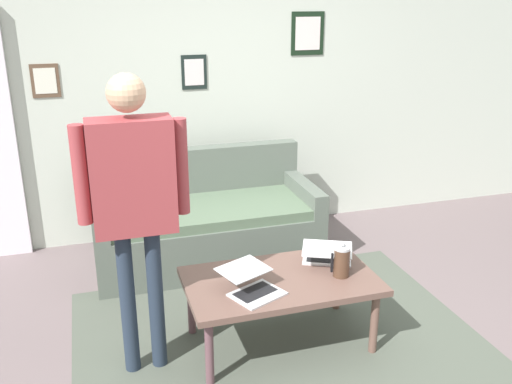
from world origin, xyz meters
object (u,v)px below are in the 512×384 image
(couch, at_px, (205,224))
(laptop_left, at_px, (327,255))
(laptop_center, at_px, (252,285))
(person_standing, at_px, (134,191))
(french_press, at_px, (342,261))
(coffee_table, at_px, (281,285))

(couch, xyz_separation_m, laptop_left, (-0.56, 1.21, 0.20))
(laptop_center, height_order, person_standing, person_standing)
(person_standing, bearing_deg, couch, -116.13)
(couch, relative_size, laptop_left, 4.22)
(french_press, bearing_deg, coffee_table, -12.16)
(laptop_left, height_order, laptop_center, laptop_left)
(laptop_left, bearing_deg, laptop_center, 22.81)
(coffee_table, height_order, laptop_center, laptop_center)
(french_press, bearing_deg, laptop_left, -89.46)
(coffee_table, height_order, person_standing, person_standing)
(french_press, xyz_separation_m, person_standing, (1.22, -0.08, 0.56))
(coffee_table, relative_size, laptop_left, 2.76)
(laptop_center, xyz_separation_m, person_standing, (0.63, -0.11, 0.61))
(laptop_center, bearing_deg, couch, -91.05)
(laptop_left, xyz_separation_m, person_standing, (1.21, 0.13, 0.61))
(coffee_table, distance_m, laptop_left, 0.40)
(coffee_table, bearing_deg, person_standing, 0.08)
(laptop_left, xyz_separation_m, laptop_center, (0.58, 0.25, 0.00))
(laptop_center, bearing_deg, french_press, -176.61)
(coffee_table, xyz_separation_m, laptop_center, (0.22, 0.11, 0.09))
(couch, height_order, laptop_left, couch)
(couch, xyz_separation_m, person_standing, (0.66, 1.34, 0.81))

